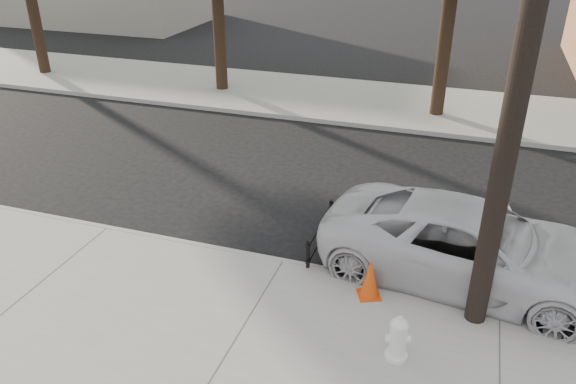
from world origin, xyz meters
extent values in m
plane|color=black|center=(0.00, 0.00, 0.00)|extent=(120.00, 120.00, 0.00)
cube|color=gray|center=(0.00, -4.30, 0.07)|extent=(90.00, 4.40, 0.15)
cube|color=gray|center=(0.00, 8.50, 0.07)|extent=(90.00, 5.00, 0.15)
cube|color=#9E9B93|center=(0.00, -2.10, 0.07)|extent=(90.00, 0.12, 0.16)
cylinder|color=black|center=(3.60, -2.70, 4.65)|extent=(0.34, 0.34, 9.00)
cylinder|color=black|center=(-14.00, 8.00, 2.40)|extent=(0.44, 0.44, 4.50)
cylinder|color=black|center=(-6.00, 8.20, 2.28)|extent=(0.44, 0.44, 4.25)
cylinder|color=black|center=(2.00, 7.80, 2.53)|extent=(0.44, 0.44, 4.75)
imported|color=silver|center=(3.41, -1.41, 0.76)|extent=(5.74, 3.22, 1.52)
cylinder|color=white|center=(2.49, -4.05, 0.18)|extent=(0.35, 0.35, 0.07)
cylinder|color=white|center=(2.49, -4.05, 0.45)|extent=(0.26, 0.26, 0.60)
ellipsoid|color=white|center=(2.49, -4.05, 0.77)|extent=(0.28, 0.28, 0.20)
cylinder|color=white|center=(2.49, -4.05, 0.51)|extent=(0.39, 0.22, 0.12)
cylinder|color=white|center=(2.49, -4.05, 0.51)|extent=(0.20, 0.23, 0.15)
cube|color=#DF440B|center=(1.80, -2.67, 0.16)|extent=(0.51, 0.51, 0.02)
cone|color=#DF440B|center=(1.80, -2.67, 0.53)|extent=(0.45, 0.45, 0.75)
camera|label=1|loc=(2.99, -10.75, 6.30)|focal=35.00mm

